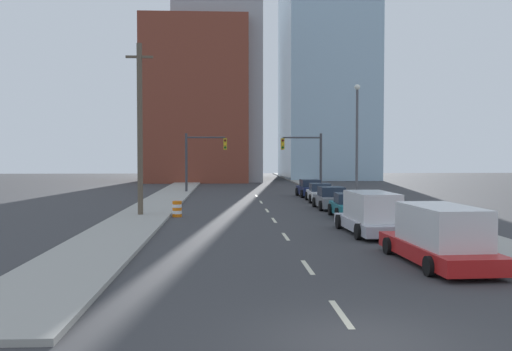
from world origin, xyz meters
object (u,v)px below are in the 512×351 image
Objects in this scene: utility_pole_left_mid at (140,129)px; sedan_navy at (310,189)px; traffic_signal_left at (198,154)px; box_truck_red at (440,237)px; traffic_barrel at (177,209)px; sedan_white at (320,193)px; box_truck_silver at (371,214)px; traffic_signal_right at (309,154)px; sedan_gray at (331,199)px; sedan_teal at (350,206)px; street_lamp at (357,135)px.

utility_pole_left_mid is 20.56m from sedan_navy.
traffic_signal_left is 37.75m from box_truck_red.
traffic_barrel is 14.71m from sedan_white.
box_truck_silver is at bearing -33.47° from utility_pole_left_mid.
utility_pole_left_mid reaches higher than sedan_white.
traffic_signal_left is 1.00× the size of traffic_signal_right.
utility_pole_left_mid is 5.27m from traffic_barrel.
box_truck_red is 19.73m from sedan_gray.
traffic_signal_left is 0.56× the size of utility_pole_left_mid.
traffic_signal_left is at bearing 106.05° from box_truck_silver.
traffic_barrel is (-0.25, -21.06, -3.26)m from traffic_signal_left.
box_truck_silver is 7.06m from sedan_teal.
sedan_gray is 11.22m from sedan_navy.
box_truck_red is at bearing -88.44° from box_truck_silver.
traffic_signal_left reaches higher than box_truck_red.
traffic_barrel is 12.49m from box_truck_silver.
sedan_white is at bearing 87.08° from box_truck_red.
utility_pole_left_mid reaches higher than sedan_navy.
traffic_signal_left is 21.31m from traffic_barrel.
box_truck_silver is 1.27× the size of sedan_white.
sedan_navy reaches higher than sedan_white.
box_truck_silver is (-3.41, -17.74, -4.32)m from street_lamp.
utility_pole_left_mid is 13.86m from sedan_gray.
traffic_signal_left is 10.72m from traffic_signal_right.
utility_pole_left_mid is 1.12× the size of street_lamp.
traffic_signal_left is 11.80m from sedan_navy.
utility_pole_left_mid is 13.28m from sedan_teal.
street_lamp is at bearing 80.74° from box_truck_red.
sedan_navy is (0.13, 30.95, -0.26)m from box_truck_red.
traffic_signal_left is at bearing 102.71° from box_truck_red.
utility_pole_left_mid is 2.34× the size of sedan_teal.
traffic_signal_right is at bearing 88.84° from sedan_white.
sedan_navy is (10.06, -5.36, -3.04)m from traffic_signal_left.
sedan_teal reaches higher than sedan_white.
sedan_navy is at bearing -97.08° from traffic_signal_right.
utility_pole_left_mid reaches higher than sedan_gray.
traffic_signal_right is 0.95× the size of box_truck_silver.
traffic_signal_right is 24.86m from utility_pole_left_mid.
box_truck_red is (12.36, -15.27, -4.32)m from utility_pole_left_mid.
traffic_signal_left reaches higher than traffic_barrel.
box_truck_red is at bearing -74.70° from traffic_signal_left.
box_truck_red is 25.73m from sedan_white.
street_lamp is (13.12, 9.89, 4.79)m from traffic_barrel.
sedan_white is at bearing 45.40° from traffic_barrel.
sedan_teal is 11.28m from sedan_white.
sedan_teal is at bearing -91.88° from traffic_signal_right.
box_truck_red is (-2.94, -25.15, -4.31)m from street_lamp.
box_truck_silver is 1.39× the size of sedan_navy.
sedan_white is (0.14, 25.73, -0.29)m from box_truck_red.
traffic_barrel is (2.17, -0.02, -4.80)m from utility_pole_left_mid.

